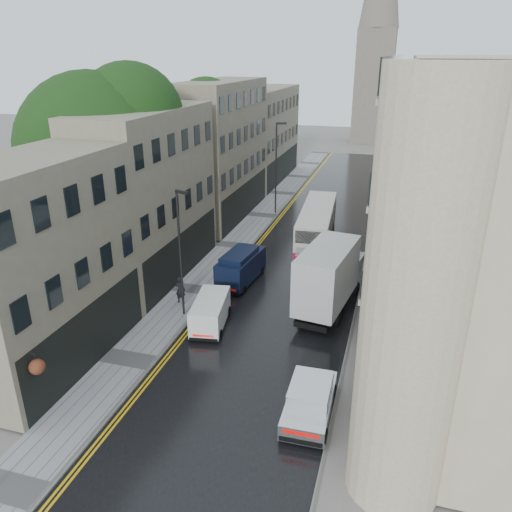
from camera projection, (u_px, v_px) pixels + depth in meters
The scene contains 16 objects.
road at pixel (307, 254), 38.17m from camera, with size 9.00×85.00×0.02m, color black.
left_sidewalk at pixel (235, 246), 39.66m from camera, with size 2.70×85.00×0.12m, color gray.
right_sidewalk at pixel (379, 261), 36.75m from camera, with size 1.80×85.00×0.12m, color slate.
old_shop_row at pixel (201, 163), 40.57m from camera, with size 4.50×56.00×12.00m, color gray, non-canonical shape.
modern_block at pixel (467, 177), 31.53m from camera, with size 8.00×40.00×14.00m, color beige, non-canonical shape.
church_spire at pixel (380, 14), 78.96m from camera, with size 6.40×6.40×40.00m, color #75695C, non-canonical shape.
tree_near at pixel (98, 176), 32.11m from camera, with size 10.56×10.56×13.89m, color black, non-canonical shape.
tree_far at pixel (185, 152), 43.86m from camera, with size 9.24×9.24×12.46m, color black, non-canonical shape.
cream_bus at pixel (299, 236), 37.72m from camera, with size 2.38×10.47×2.86m, color beige, non-canonical shape.
white_lorry at pixel (303, 285), 28.22m from camera, with size 2.36×7.86×4.12m, color silver, non-canonical shape.
silver_hatchback at pixel (283, 418), 19.81m from camera, with size 1.81×4.14×1.55m, color silver, non-canonical shape.
white_van at pixel (192, 323), 26.62m from camera, with size 1.62×3.79×1.71m, color white, non-canonical shape.
navy_van at pixel (219, 273), 31.99m from camera, with size 1.81×4.53×2.31m, color black, non-canonical shape.
pedestrian at pixel (180, 290), 30.15m from camera, with size 0.63×0.41×1.73m, color black.
lamp_post_near at pixel (180, 255), 27.77m from camera, with size 0.83×0.19×7.41m, color black, non-canonical shape.
lamp_post_far at pixel (276, 169), 46.07m from camera, with size 0.94×0.21×8.37m, color black, non-canonical shape.
Camera 1 is at (6.12, -7.59, 14.26)m, focal length 35.00 mm.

